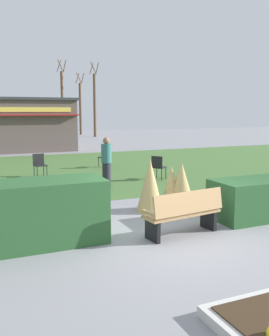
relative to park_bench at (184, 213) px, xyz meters
name	(u,v)px	position (x,y,z in m)	size (l,w,h in m)	color
ground_plane	(173,239)	(-0.30, -0.08, -0.48)	(80.00, 80.00, 0.00)	gray
lawn_patch	(65,170)	(-0.30, 9.40, -0.48)	(36.00, 12.00, 0.01)	#446B33
park_bench	(184,213)	(0.00, 0.00, 0.00)	(1.76, 0.75, 0.95)	tan
hedge_left	(41,213)	(-2.75, 0.68, 0.14)	(2.42, 1.10, 1.24)	#28562B
hedge_right	(266,198)	(2.53, 0.42, -0.01)	(2.72, 1.10, 0.94)	#28562B
ornamental_grass_behind_left	(171,187)	(0.81, 2.00, 0.09)	(0.58, 0.58, 1.13)	tan
ornamental_grass_behind_right	(181,186)	(1.03, 1.86, 0.13)	(0.77, 0.77, 1.22)	tan
ornamental_grass_behind_center	(150,185)	(0.18, 1.97, 0.19)	(0.69, 0.69, 1.34)	tan
food_kiosk	(5,124)	(-1.97, 19.06, 1.21)	(8.59, 5.43, 3.35)	#594C47
cafe_chair_west	(39,163)	(-1.58, 8.22, 0.05)	(0.50, 0.50, 0.89)	black
cafe_chair_east	(158,166)	(2.38, 5.82, 0.05)	(0.62, 0.62, 0.89)	black
cafe_chair_center	(105,156)	(1.54, 9.45, 0.05)	(0.52, 0.52, 0.89)	black
person_standing	(106,162)	(0.10, 5.11, 0.38)	(0.34, 0.34, 1.69)	#23232D
tree_left_bg	(62,103)	(4.32, 30.41, 2.87)	(0.91, 0.96, 7.44)	brown
tree_right_bg	(80,108)	(6.83, 32.98, 2.42)	(0.91, 0.96, 6.54)	brown
tree_center_bg	(95,104)	(7.21, 29.06, 2.75)	(0.91, 0.96, 7.19)	brown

